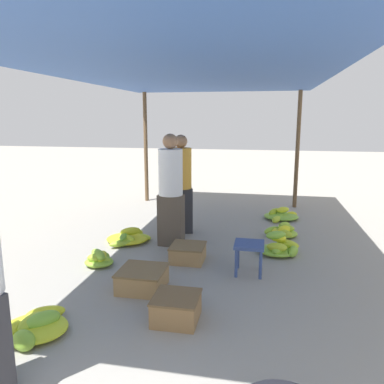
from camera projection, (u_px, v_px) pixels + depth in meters
canopy_post_back_left at (146, 148)px, 7.98m from camera, size 0.08×0.08×2.31m
canopy_post_back_right at (297, 150)px, 7.39m from camera, size 0.08×0.08×2.31m
canopy_tarp at (189, 72)px, 4.51m from camera, size 3.53×6.52×0.04m
stool at (249, 249)px, 4.32m from camera, size 0.34×0.34×0.37m
banana_pile_left_0 at (128, 238)px, 5.44m from camera, size 0.66×0.71×0.23m
banana_pile_left_1 at (100, 259)px, 4.59m from camera, size 0.36×0.34×0.20m
banana_pile_left_2 at (34, 326)px, 3.15m from camera, size 0.56×0.72×0.18m
banana_pile_right_0 at (279, 247)px, 4.96m from camera, size 0.57×0.45×0.31m
banana_pile_right_1 at (281, 232)px, 5.70m from camera, size 0.53×0.42×0.23m
banana_pile_right_2 at (280, 215)px, 6.71m from camera, size 0.61×0.72×0.22m
crate_near at (188, 253)px, 4.74m from camera, size 0.42×0.42×0.21m
crate_mid at (176, 308)px, 3.34m from camera, size 0.41×0.41×0.24m
crate_far at (142, 279)px, 3.96m from camera, size 0.48×0.48×0.22m
shopper_walking_mid at (171, 189)px, 5.18m from camera, size 0.37×0.36×1.58m
shopper_walking_far at (181, 183)px, 5.78m from camera, size 0.42×0.42×1.54m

